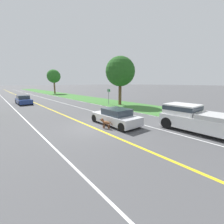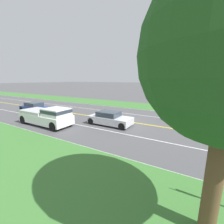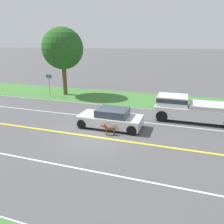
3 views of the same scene
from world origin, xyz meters
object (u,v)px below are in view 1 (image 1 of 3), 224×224
at_px(pickup_truck, 202,119).
at_px(roadside_tree_right_far, 54,76).
at_px(dog, 105,122).
at_px(street_sign, 109,95).
at_px(oncoming_car, 24,100).
at_px(roadside_tree_right_near, 120,72).
at_px(ego_car, 116,117).

relative_size(pickup_truck, roadside_tree_right_far, 0.80).
height_order(dog, street_sign, street_sign).
height_order(pickup_truck, oncoming_car, pickup_truck).
relative_size(roadside_tree_right_near, street_sign, 2.96).
distance_m(ego_car, roadside_tree_right_near, 11.87).
height_order(roadside_tree_right_far, street_sign, roadside_tree_right_far).
bearing_deg(pickup_truck, roadside_tree_right_far, 83.71).
relative_size(pickup_truck, oncoming_car, 1.29).
bearing_deg(ego_car, oncoming_car, 101.00).
bearing_deg(dog, roadside_tree_right_near, 27.06).
xyz_separation_m(pickup_truck, roadside_tree_right_near, (4.52, 13.11, 4.00)).
bearing_deg(oncoming_car, dog, 97.01).
bearing_deg(dog, oncoming_car, 81.57).
bearing_deg(roadside_tree_right_far, oncoming_car, -120.83).
height_order(dog, roadside_tree_right_far, roadside_tree_right_far).
bearing_deg(oncoming_car, ego_car, 101.00).
relative_size(oncoming_car, roadside_tree_right_far, 0.62).
xyz_separation_m(ego_car, pickup_truck, (3.19, -5.17, 0.30)).
bearing_deg(ego_car, dog, -167.47).
xyz_separation_m(oncoming_car, street_sign, (9.92, -9.10, 0.89)).
relative_size(pickup_truck, street_sign, 2.36).
relative_size(dog, street_sign, 0.47).
bearing_deg(pickup_truck, street_sign, 77.29).
distance_m(roadside_tree_right_near, street_sign, 3.81).
height_order(dog, oncoming_car, oncoming_car).
xyz_separation_m(ego_car, roadside_tree_right_far, (7.86, 37.24, 4.52)).
height_order(ego_car, oncoming_car, oncoming_car).
xyz_separation_m(oncoming_car, roadside_tree_right_far, (11.39, 19.09, 4.51)).
distance_m(ego_car, pickup_truck, 6.08).
relative_size(ego_car, street_sign, 1.77).
xyz_separation_m(roadside_tree_right_far, street_sign, (-1.47, -28.19, -3.63)).
bearing_deg(roadside_tree_right_far, pickup_truck, -96.29).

